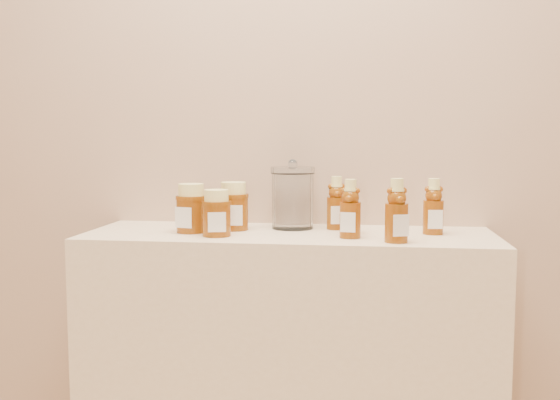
% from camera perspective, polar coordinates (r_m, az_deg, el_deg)
% --- Properties ---
extents(wall_back, '(3.50, 0.02, 2.70)m').
position_cam_1_polar(wall_back, '(2.02, 1.53, 10.55)').
color(wall_back, tan).
rests_on(wall_back, ground).
extents(display_table, '(1.20, 0.40, 0.90)m').
position_cam_1_polar(display_table, '(1.96, 0.81, -16.15)').
color(display_table, beige).
rests_on(display_table, ground).
extents(bear_bottle_back_left, '(0.07, 0.07, 0.18)m').
position_cam_1_polar(bear_bottle_back_left, '(1.91, 5.18, 0.06)').
color(bear_bottle_back_left, '#682F08').
rests_on(bear_bottle_back_left, display_table).
extents(bear_bottle_back_mid, '(0.08, 0.08, 0.17)m').
position_cam_1_polar(bear_bottle_back_mid, '(1.83, 6.51, -0.40)').
color(bear_bottle_back_mid, '#682F08').
rests_on(bear_bottle_back_mid, display_table).
extents(bear_bottle_back_right, '(0.07, 0.07, 0.18)m').
position_cam_1_polar(bear_bottle_back_right, '(1.86, 13.86, -0.25)').
color(bear_bottle_back_right, '#682F08').
rests_on(bear_bottle_back_right, display_table).
extents(bear_bottle_front_left, '(0.07, 0.07, 0.19)m').
position_cam_1_polar(bear_bottle_front_left, '(1.75, 6.45, -0.44)').
color(bear_bottle_front_left, '#682F08').
rests_on(bear_bottle_front_left, display_table).
extents(bear_bottle_front_right, '(0.08, 0.08, 0.19)m').
position_cam_1_polar(bear_bottle_front_right, '(1.69, 10.62, -0.57)').
color(bear_bottle_front_right, '#682F08').
rests_on(bear_bottle_front_right, display_table).
extents(honey_jar_left, '(0.11, 0.11, 0.14)m').
position_cam_1_polar(honey_jar_left, '(1.86, -8.12, -0.74)').
color(honey_jar_left, '#682F08').
rests_on(honey_jar_left, display_table).
extents(honey_jar_back, '(0.11, 0.11, 0.15)m').
position_cam_1_polar(honey_jar_back, '(1.90, -4.26, -0.55)').
color(honey_jar_back, '#682F08').
rests_on(honey_jar_back, display_table).
extents(honey_jar_front, '(0.10, 0.10, 0.13)m').
position_cam_1_polar(honey_jar_front, '(1.78, -5.82, -1.18)').
color(honey_jar_front, '#682F08').
rests_on(honey_jar_front, display_table).
extents(glass_canister, '(0.15, 0.15, 0.21)m').
position_cam_1_polar(glass_canister, '(1.92, 1.17, 0.46)').
color(glass_canister, white).
rests_on(glass_canister, display_table).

